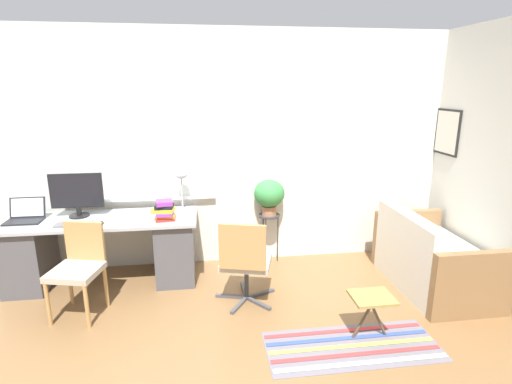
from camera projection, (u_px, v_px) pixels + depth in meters
The scene contains 17 objects.
ground_plane at pixel (206, 290), 4.20m from camera, with size 14.00×14.00×0.00m, color brown.
wall_back_with_window at pixel (198, 151), 4.56m from camera, with size 9.00×0.12×2.70m.
wall_right_with_picture at pixel (476, 157), 4.23m from camera, with size 0.08×9.00×2.70m.
desk at pixel (104, 248), 4.28m from camera, with size 2.00×0.68×0.73m.
laptop at pixel (25, 216), 4.11m from camera, with size 0.35×0.28×0.22m.
monitor at pixel (77, 194), 4.20m from camera, with size 0.54×0.21×0.47m.
keyboard at pixel (74, 224), 3.99m from camera, with size 0.36×0.13×0.02m.
mouse at pixel (102, 223), 4.01m from camera, with size 0.04×0.07×0.03m.
desk_lamp at pixel (181, 179), 4.41m from camera, with size 0.14×0.14×0.45m.
book_stack at pixel (164, 210), 4.11m from camera, with size 0.24×0.19×0.21m.
desk_chair_wooden at pixel (78, 266), 3.68m from camera, with size 0.50×0.51×0.85m.
office_chair_swivel at pixel (245, 261), 3.83m from camera, with size 0.62×0.62×0.88m.
couch_loveseat at pixel (431, 261), 4.21m from camera, with size 0.80×1.31×0.81m.
plant_stand at pixel (269, 220), 4.74m from camera, with size 0.26×0.26×0.60m.
potted_plant at pixel (269, 195), 4.66m from camera, with size 0.36×0.36×0.42m.
floor_rug_striped at pixel (352, 346), 3.29m from camera, with size 1.43×0.58×0.01m.
folding_stool at pixel (372, 301), 3.33m from camera, with size 0.35×0.29×0.39m.
Camera 1 is at (0.01, -3.82, 2.09)m, focal length 28.00 mm.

